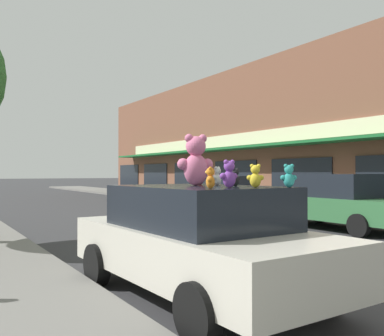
{
  "coord_description": "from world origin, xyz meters",
  "views": [
    {
      "loc": [
        -6.9,
        -4.62,
        1.68
      ],
      "look_at": [
        -1.67,
        3.8,
        1.8
      ],
      "focal_mm": 40.0,
      "sensor_mm": 36.0,
      "label": 1
    }
  ],
  "objects_px": {
    "teddy_bear_yellow": "(255,176)",
    "teddy_bear_orange": "(210,178)",
    "teddy_bear_red": "(200,178)",
    "teddy_bear_teal": "(289,176)",
    "teddy_bear_black": "(235,177)",
    "parked_car_far_center": "(336,201)",
    "teddy_bear_purple": "(229,174)",
    "plush_art_car": "(198,239)",
    "parked_car_far_right": "(221,194)",
    "teddy_bear_white": "(217,176)",
    "teddy_bear_giant": "(196,161)"
  },
  "relations": [
    {
      "from": "plush_art_car",
      "to": "parked_car_far_center",
      "type": "xyz_separation_m",
      "value": [
        7.34,
        3.74,
        0.05
      ]
    },
    {
      "from": "teddy_bear_giant",
      "to": "teddy_bear_black",
      "type": "height_order",
      "value": "teddy_bear_giant"
    },
    {
      "from": "teddy_bear_teal",
      "to": "parked_car_far_center",
      "type": "height_order",
      "value": "teddy_bear_teal"
    },
    {
      "from": "teddy_bear_orange",
      "to": "teddy_bear_black",
      "type": "bearing_deg",
      "value": 159.23
    },
    {
      "from": "teddy_bear_giant",
      "to": "teddy_bear_black",
      "type": "bearing_deg",
      "value": 131.86
    },
    {
      "from": "parked_car_far_center",
      "to": "teddy_bear_orange",
      "type": "bearing_deg",
      "value": -149.1
    },
    {
      "from": "teddy_bear_red",
      "to": "teddy_bear_teal",
      "type": "xyz_separation_m",
      "value": [
        0.25,
        -1.61,
        0.03
      ]
    },
    {
      "from": "teddy_bear_black",
      "to": "teddy_bear_orange",
      "type": "relative_size",
      "value": 0.98
    },
    {
      "from": "teddy_bear_yellow",
      "to": "parked_car_far_right",
      "type": "xyz_separation_m",
      "value": [
        7.07,
        10.53,
        -0.83
      ]
    },
    {
      "from": "parked_car_far_right",
      "to": "teddy_bear_purple",
      "type": "bearing_deg",
      "value": -125.35
    },
    {
      "from": "teddy_bear_purple",
      "to": "parked_car_far_center",
      "type": "height_order",
      "value": "teddy_bear_purple"
    },
    {
      "from": "teddy_bear_black",
      "to": "teddy_bear_teal",
      "type": "distance_m",
      "value": 0.77
    },
    {
      "from": "teddy_bear_yellow",
      "to": "parked_car_far_right",
      "type": "height_order",
      "value": "teddy_bear_yellow"
    },
    {
      "from": "plush_art_car",
      "to": "teddy_bear_red",
      "type": "relative_size",
      "value": 19.48
    },
    {
      "from": "plush_art_car",
      "to": "teddy_bear_teal",
      "type": "xyz_separation_m",
      "value": [
        0.63,
        -1.07,
        0.86
      ]
    },
    {
      "from": "teddy_bear_black",
      "to": "parked_car_far_center",
      "type": "relative_size",
      "value": 0.05
    },
    {
      "from": "teddy_bear_black",
      "to": "parked_car_far_right",
      "type": "bearing_deg",
      "value": -133.35
    },
    {
      "from": "teddy_bear_black",
      "to": "teddy_bear_yellow",
      "type": "xyz_separation_m",
      "value": [
        -0.09,
        -0.52,
        0.02
      ]
    },
    {
      "from": "teddy_bear_giant",
      "to": "teddy_bear_teal",
      "type": "height_order",
      "value": "teddy_bear_giant"
    },
    {
      "from": "teddy_bear_yellow",
      "to": "parked_car_far_center",
      "type": "bearing_deg",
      "value": -108.16
    },
    {
      "from": "teddy_bear_yellow",
      "to": "teddy_bear_red",
      "type": "bearing_deg",
      "value": -55.56
    },
    {
      "from": "parked_car_far_right",
      "to": "teddy_bear_giant",
      "type": "bearing_deg",
      "value": -127.49
    },
    {
      "from": "teddy_bear_purple",
      "to": "teddy_bear_teal",
      "type": "height_order",
      "value": "teddy_bear_purple"
    },
    {
      "from": "plush_art_car",
      "to": "teddy_bear_yellow",
      "type": "relative_size",
      "value": 15.06
    },
    {
      "from": "teddy_bear_orange",
      "to": "teddy_bear_teal",
      "type": "height_order",
      "value": "teddy_bear_teal"
    },
    {
      "from": "teddy_bear_black",
      "to": "parked_car_far_right",
      "type": "xyz_separation_m",
      "value": [
        6.98,
        10.01,
        -0.81
      ]
    },
    {
      "from": "teddy_bear_giant",
      "to": "teddy_bear_teal",
      "type": "distance_m",
      "value": 1.39
    },
    {
      "from": "teddy_bear_orange",
      "to": "parked_car_far_right",
      "type": "relative_size",
      "value": 0.05
    },
    {
      "from": "teddy_bear_white",
      "to": "teddy_bear_black",
      "type": "xyz_separation_m",
      "value": [
        0.02,
        -0.39,
        -0.01
      ]
    },
    {
      "from": "teddy_bear_black",
      "to": "parked_car_far_center",
      "type": "height_order",
      "value": "teddy_bear_black"
    },
    {
      "from": "teddy_bear_yellow",
      "to": "teddy_bear_orange",
      "type": "bearing_deg",
      "value": 41.8
    },
    {
      "from": "teddy_bear_red",
      "to": "teddy_bear_orange",
      "type": "distance_m",
      "value": 1.65
    },
    {
      "from": "plush_art_car",
      "to": "teddy_bear_white",
      "type": "relative_size",
      "value": 15.96
    },
    {
      "from": "teddy_bear_red",
      "to": "teddy_bear_purple",
      "type": "height_order",
      "value": "teddy_bear_purple"
    },
    {
      "from": "teddy_bear_giant",
      "to": "teddy_bear_white",
      "type": "distance_m",
      "value": 0.37
    },
    {
      "from": "teddy_bear_orange",
      "to": "teddy_bear_teal",
      "type": "relative_size",
      "value": 0.87
    },
    {
      "from": "teddy_bear_white",
      "to": "teddy_bear_red",
      "type": "xyz_separation_m",
      "value": [
        0.03,
        0.5,
        -0.02
      ]
    },
    {
      "from": "plush_art_car",
      "to": "parked_car_far_right",
      "type": "distance_m",
      "value": 12.14
    },
    {
      "from": "teddy_bear_red",
      "to": "teddy_bear_teal",
      "type": "height_order",
      "value": "teddy_bear_teal"
    },
    {
      "from": "parked_car_far_center",
      "to": "parked_car_far_right",
      "type": "xyz_separation_m",
      "value": [
        -0.0,
        5.92,
        -0.03
      ]
    },
    {
      "from": "plush_art_car",
      "to": "teddy_bear_orange",
      "type": "bearing_deg",
      "value": -117.01
    },
    {
      "from": "teddy_bear_giant",
      "to": "teddy_bear_teal",
      "type": "bearing_deg",
      "value": 127.63
    },
    {
      "from": "teddy_bear_yellow",
      "to": "teddy_bear_orange",
      "type": "xyz_separation_m",
      "value": [
        -0.69,
        -0.04,
        -0.02
      ]
    },
    {
      "from": "teddy_bear_black",
      "to": "teddy_bear_white",
      "type": "bearing_deg",
      "value": -95.56
    },
    {
      "from": "teddy_bear_purple",
      "to": "teddy_bear_orange",
      "type": "relative_size",
      "value": 1.35
    },
    {
      "from": "teddy_bear_red",
      "to": "teddy_bear_black",
      "type": "relative_size",
      "value": 0.91
    },
    {
      "from": "teddy_bear_giant",
      "to": "teddy_bear_black",
      "type": "distance_m",
      "value": 0.65
    },
    {
      "from": "plush_art_car",
      "to": "teddy_bear_giant",
      "type": "bearing_deg",
      "value": 65.96
    },
    {
      "from": "teddy_bear_black",
      "to": "teddy_bear_teal",
      "type": "xyz_separation_m",
      "value": [
        0.27,
        -0.72,
        0.02
      ]
    },
    {
      "from": "plush_art_car",
      "to": "teddy_bear_yellow",
      "type": "xyz_separation_m",
      "value": [
        0.27,
        -0.87,
        0.86
      ]
    }
  ]
}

